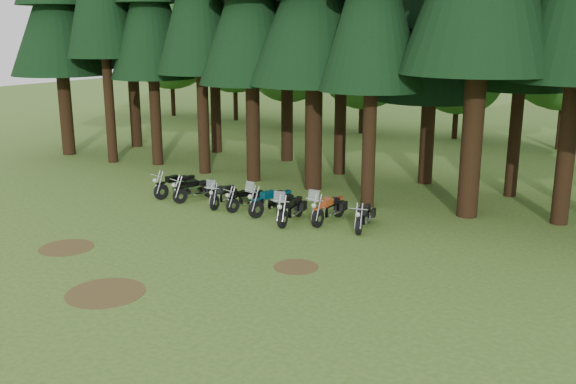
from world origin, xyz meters
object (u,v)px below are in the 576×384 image
(motorcycle_1, at_px, (195,190))
(motorcycle_2, at_px, (222,195))
(motorcycle_5, at_px, (291,210))
(motorcycle_4, at_px, (272,202))
(motorcycle_0, at_px, (176,185))
(motorcycle_3, at_px, (246,200))
(motorcycle_6, at_px, (329,209))
(motorcycle_7, at_px, (364,217))

(motorcycle_1, xyz_separation_m, motorcycle_2, (1.51, -0.09, -0.01))
(motorcycle_1, height_order, motorcycle_5, motorcycle_5)
(motorcycle_1, relative_size, motorcycle_4, 0.89)
(motorcycle_0, bearing_deg, motorcycle_2, 7.35)
(motorcycle_0, distance_m, motorcycle_1, 1.18)
(motorcycle_2, bearing_deg, motorcycle_4, -8.33)
(motorcycle_3, bearing_deg, motorcycle_0, -166.61)
(motorcycle_3, distance_m, motorcycle_4, 1.23)
(motorcycle_4, relative_size, motorcycle_6, 1.00)
(motorcycle_3, xyz_separation_m, motorcycle_5, (2.45, -0.56, 0.08))
(motorcycle_1, xyz_separation_m, motorcycle_4, (3.90, -0.04, 0.05))
(motorcycle_6, height_order, motorcycle_7, motorcycle_6)
(motorcycle_4, bearing_deg, motorcycle_1, -165.70)
(motorcycle_1, bearing_deg, motorcycle_6, 18.87)
(motorcycle_3, xyz_separation_m, motorcycle_7, (5.15, 0.14, 0.03))
(motorcycle_2, height_order, motorcycle_7, motorcycle_2)
(motorcycle_1, relative_size, motorcycle_7, 1.01)
(motorcycle_2, xyz_separation_m, motorcycle_4, (2.39, 0.06, 0.07))
(motorcycle_6, xyz_separation_m, motorcycle_7, (1.48, -0.07, -0.06))
(motorcycle_4, bearing_deg, motorcycle_6, 19.80)
(motorcycle_0, distance_m, motorcycle_3, 3.85)
(motorcycle_7, bearing_deg, motorcycle_4, 169.27)
(motorcycle_0, distance_m, motorcycle_2, 2.70)
(motorcycle_3, distance_m, motorcycle_7, 5.15)
(motorcycle_2, height_order, motorcycle_6, motorcycle_6)
(motorcycle_2, relative_size, motorcycle_3, 1.08)
(motorcycle_3, bearing_deg, motorcycle_4, 15.56)
(motorcycle_4, distance_m, motorcycle_6, 2.45)
(motorcycle_0, height_order, motorcycle_7, motorcycle_0)
(motorcycle_7, bearing_deg, motorcycle_5, -178.28)
(motorcycle_5, bearing_deg, motorcycle_7, 5.49)
(motorcycle_3, distance_m, motorcycle_5, 2.52)
(motorcycle_2, xyz_separation_m, motorcycle_3, (1.16, 0.06, -0.03))
(motorcycle_6, distance_m, motorcycle_7, 1.49)
(motorcycle_2, xyz_separation_m, motorcycle_5, (3.61, -0.50, 0.05))
(motorcycle_3, xyz_separation_m, motorcycle_6, (3.67, 0.21, 0.09))
(motorcycle_5, bearing_deg, motorcycle_3, 158.00)
(motorcycle_0, xyz_separation_m, motorcycle_1, (1.18, -0.13, -0.02))
(motorcycle_5, bearing_deg, motorcycle_4, 146.41)
(motorcycle_2, bearing_deg, motorcycle_1, 166.85)
(motorcycle_6, bearing_deg, motorcycle_3, -174.93)
(motorcycle_2, height_order, motorcycle_4, motorcycle_4)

